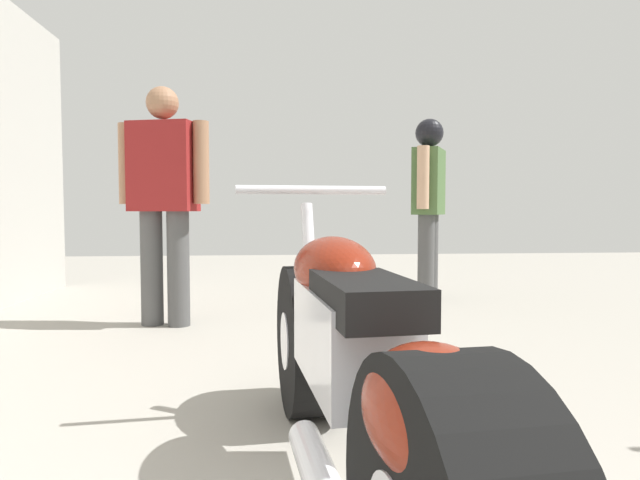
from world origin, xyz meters
name	(u,v)px	position (x,y,z in m)	size (l,w,h in m)	color
ground_plane	(339,367)	(0.00, 3.12, 0.00)	(14.99, 14.99, 0.00)	#9E998E
motorcycle_maroon_cruiser	(352,372)	(-0.13, 1.71, 0.40)	(0.61, 2.06, 0.96)	black
mechanic_in_blue	(164,192)	(-1.16, 4.32, 1.00)	(0.71, 0.37, 1.76)	#4C4C4C
mechanic_with_helmet	(429,192)	(1.14, 5.33, 1.04)	(0.42, 0.65, 1.73)	#4C4C4C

